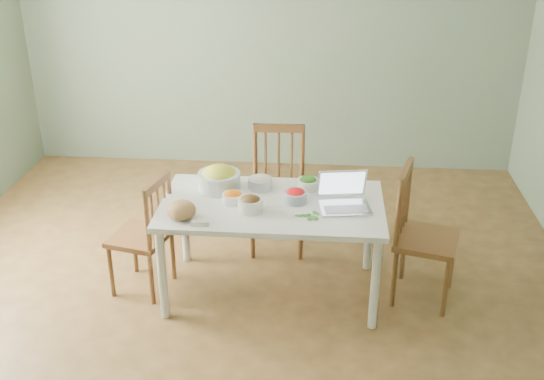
# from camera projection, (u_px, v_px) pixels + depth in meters

# --- Properties ---
(floor) EXTENTS (5.00, 5.00, 0.00)m
(floor) POSITION_uv_depth(u_px,v_px,m) (241.00, 296.00, 4.74)
(floor) COLOR #52391D
(floor) RESTS_ON ground
(wall_back) EXTENTS (5.00, 0.00, 2.70)m
(wall_back) POSITION_uv_depth(u_px,v_px,m) (270.00, 37.00, 6.41)
(wall_back) COLOR gray
(wall_back) RESTS_ON ground
(dining_table) EXTENTS (1.54, 0.87, 0.72)m
(dining_table) POSITION_uv_depth(u_px,v_px,m) (272.00, 248.00, 4.65)
(dining_table) COLOR white
(dining_table) RESTS_ON floor
(chair_far) EXTENTS (0.46, 0.44, 1.00)m
(chair_far) POSITION_uv_depth(u_px,v_px,m) (278.00, 192.00, 5.16)
(chair_far) COLOR #442E1A
(chair_far) RESTS_ON floor
(chair_left) EXTENTS (0.46, 0.48, 0.90)m
(chair_left) POSITION_uv_depth(u_px,v_px,m) (140.00, 234.00, 4.66)
(chair_left) COLOR #442E1A
(chair_left) RESTS_ON floor
(chair_right) EXTENTS (0.52, 0.53, 0.99)m
(chair_right) POSITION_uv_depth(u_px,v_px,m) (427.00, 237.00, 4.53)
(chair_right) COLOR #442E1A
(chair_right) RESTS_ON floor
(bread_boule) EXTENTS (0.22, 0.22, 0.12)m
(bread_boule) POSITION_uv_depth(u_px,v_px,m) (181.00, 210.00, 4.26)
(bread_boule) COLOR #9F704B
(bread_boule) RESTS_ON dining_table
(butter_stick) EXTENTS (0.12, 0.04, 0.03)m
(butter_stick) POSITION_uv_depth(u_px,v_px,m) (200.00, 224.00, 4.19)
(butter_stick) COLOR beige
(butter_stick) RESTS_ON dining_table
(bowl_squash) EXTENTS (0.34, 0.34, 0.18)m
(bowl_squash) POSITION_uv_depth(u_px,v_px,m) (219.00, 178.00, 4.66)
(bowl_squash) COLOR yellow
(bowl_squash) RESTS_ON dining_table
(bowl_carrot) EXTENTS (0.17, 0.17, 0.09)m
(bowl_carrot) POSITION_uv_depth(u_px,v_px,m) (233.00, 197.00, 4.48)
(bowl_carrot) COLOR #DA6200
(bowl_carrot) RESTS_ON dining_table
(bowl_onion) EXTENTS (0.21, 0.21, 0.09)m
(bowl_onion) POSITION_uv_depth(u_px,v_px,m) (260.00, 182.00, 4.70)
(bowl_onion) COLOR silver
(bowl_onion) RESTS_ON dining_table
(bowl_mushroom) EXTENTS (0.21, 0.21, 0.11)m
(bowl_mushroom) POSITION_uv_depth(u_px,v_px,m) (250.00, 204.00, 4.36)
(bowl_mushroom) COLOR black
(bowl_mushroom) RESTS_ON dining_table
(bowl_redpep) EXTENTS (0.19, 0.19, 0.10)m
(bowl_redpep) POSITION_uv_depth(u_px,v_px,m) (296.00, 196.00, 4.49)
(bowl_redpep) COLOR #C90000
(bowl_redpep) RESTS_ON dining_table
(bowl_broccoli) EXTENTS (0.16, 0.16, 0.10)m
(bowl_broccoli) POSITION_uv_depth(u_px,v_px,m) (308.00, 183.00, 4.68)
(bowl_broccoli) COLOR #1C4317
(bowl_broccoli) RESTS_ON dining_table
(flatbread) EXTENTS (0.24, 0.24, 0.02)m
(flatbread) POSITION_uv_depth(u_px,v_px,m) (321.00, 184.00, 4.77)
(flatbread) COLOR #C4AB8E
(flatbread) RESTS_ON dining_table
(basil_bunch) EXTENTS (0.19, 0.19, 0.02)m
(basil_bunch) POSITION_uv_depth(u_px,v_px,m) (307.00, 215.00, 4.31)
(basil_bunch) COLOR #2E6226
(basil_bunch) RESTS_ON dining_table
(laptop) EXTENTS (0.38, 0.35, 0.23)m
(laptop) POSITION_uv_depth(u_px,v_px,m) (346.00, 194.00, 4.36)
(laptop) COLOR silver
(laptop) RESTS_ON dining_table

